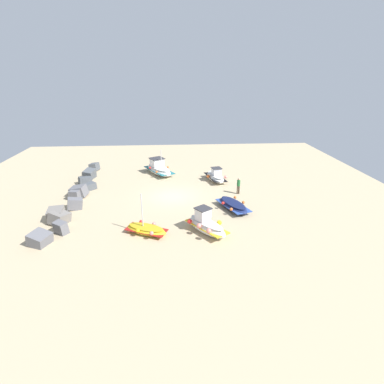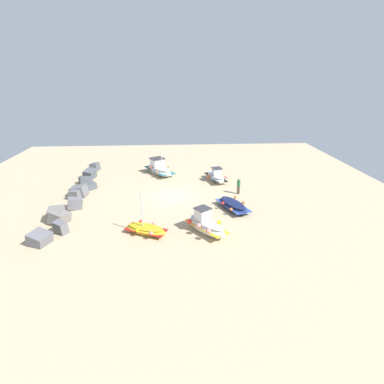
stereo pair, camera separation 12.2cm
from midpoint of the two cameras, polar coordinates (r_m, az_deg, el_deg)
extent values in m
plane|color=tan|center=(29.11, -3.69, -0.80)|extent=(44.97, 44.97, 0.00)
ellipsoid|color=white|center=(33.27, 4.30, 2.75)|extent=(3.83, 2.24, 0.84)
cube|color=black|center=(33.26, 4.30, 2.81)|extent=(3.69, 2.22, 0.15)
ellipsoid|color=beige|center=(33.17, 4.32, 3.27)|extent=(3.36, 1.94, 0.20)
cube|color=silver|center=(32.79, 4.51, 3.84)|extent=(1.03, 1.04, 0.74)
cube|color=#333338|center=(32.68, 4.53, 4.50)|extent=(1.20, 1.20, 0.06)
sphere|color=yellow|center=(34.24, 5.13, 3.67)|extent=(0.35, 0.35, 0.35)
sphere|color=orange|center=(32.91, 2.93, 2.98)|extent=(0.35, 0.35, 0.35)
sphere|color=#EA7F75|center=(32.77, 6.22, 2.85)|extent=(0.35, 0.35, 0.35)
ellipsoid|color=white|center=(22.46, 2.63, -6.59)|extent=(3.75, 3.22, 0.94)
cube|color=gold|center=(22.44, 2.63, -6.49)|extent=(3.64, 3.15, 0.12)
ellipsoid|color=beige|center=(22.29, 2.64, -5.74)|extent=(3.28, 2.81, 0.19)
cube|color=white|center=(22.35, 1.91, -4.18)|extent=(1.23, 1.24, 0.88)
cube|color=#333338|center=(22.15, 1.93, -3.08)|extent=(1.43, 1.44, 0.06)
sphere|color=#EA7F75|center=(21.15, 3.01, -7.30)|extent=(0.36, 0.36, 0.36)
sphere|color=yellow|center=(22.47, 4.99, -5.76)|extent=(0.36, 0.36, 0.36)
sphere|color=#EA7F75|center=(21.84, 1.15, -6.37)|extent=(0.36, 0.36, 0.36)
sphere|color=orange|center=(23.16, 3.18, -5.02)|extent=(0.36, 0.36, 0.36)
sphere|color=red|center=(22.57, -0.59, -5.54)|extent=(0.36, 0.36, 0.36)
ellipsoid|color=gold|center=(22.61, -8.73, -7.07)|extent=(2.46, 3.39, 0.67)
cube|color=maroon|center=(22.59, -8.74, -7.01)|extent=(2.41, 3.27, 0.13)
ellipsoid|color=gold|center=(22.49, -8.77, -6.52)|extent=(2.14, 2.97, 0.17)
cylinder|color=#B7B7BC|center=(22.03, -9.52, -3.36)|extent=(0.08, 0.08, 2.55)
sphere|color=red|center=(23.43, -9.69, -5.55)|extent=(0.29, 0.29, 0.29)
sphere|color=yellow|center=(22.13, -10.29, -7.14)|extent=(0.29, 0.29, 0.29)
sphere|color=#EA7F75|center=(22.89, -7.29, -5.98)|extent=(0.29, 0.29, 0.29)
sphere|color=#EA7F75|center=(21.59, -7.76, -7.68)|extent=(0.29, 0.29, 0.29)
ellipsoid|color=navy|center=(26.41, 7.59, -2.56)|extent=(3.96, 2.76, 0.73)
cube|color=#2D4C9E|center=(26.40, 7.59, -2.49)|extent=(3.83, 2.73, 0.11)
ellipsoid|color=#151E45|center=(26.30, 7.62, -1.99)|extent=(3.48, 2.41, 0.15)
sphere|color=orange|center=(25.17, 7.23, -3.24)|extent=(0.26, 0.26, 0.26)
sphere|color=orange|center=(26.51, 9.50, -1.93)|extent=(0.26, 0.26, 0.26)
sphere|color=red|center=(26.13, 5.71, -2.07)|extent=(0.26, 0.26, 0.26)
sphere|color=orange|center=(27.47, 7.96, -0.99)|extent=(0.26, 0.26, 0.26)
ellipsoid|color=white|center=(35.61, -6.30, 4.05)|extent=(4.83, 3.84, 0.94)
cube|color=#1E6670|center=(35.60, -6.30, 4.12)|extent=(4.69, 3.78, 0.13)
ellipsoid|color=beige|center=(35.50, -6.32, 4.63)|extent=(4.24, 3.36, 0.20)
cube|color=white|center=(35.74, -6.70, 5.57)|extent=(1.72, 1.73, 0.87)
cube|color=#333338|center=(35.61, -6.73, 6.29)|extent=(2.00, 2.01, 0.06)
cylinder|color=#B7B7BC|center=(34.67, -5.91, 6.19)|extent=(0.08, 0.08, 2.14)
sphere|color=orange|center=(34.08, -6.76, 3.77)|extent=(0.25, 0.25, 0.25)
sphere|color=orange|center=(35.62, -4.66, 4.67)|extent=(0.25, 0.25, 0.25)
sphere|color=red|center=(35.42, -8.00, 4.53)|extent=(0.25, 0.25, 0.25)
sphere|color=yellow|center=(36.97, -5.91, 5.21)|extent=(0.25, 0.25, 0.25)
cylinder|color=brown|center=(29.87, 8.69, 0.43)|extent=(0.14, 0.14, 0.83)
cylinder|color=brown|center=(29.81, 8.41, 0.40)|extent=(0.14, 0.14, 0.83)
cylinder|color=#236B33|center=(29.60, 8.63, 1.69)|extent=(0.32, 0.32, 0.57)
sphere|color=tan|center=(29.47, 8.67, 2.42)|extent=(0.22, 0.22, 0.22)
cube|color=slate|center=(23.43, -26.80, -7.89)|extent=(1.70, 1.72, 1.16)
cube|color=slate|center=(24.29, -23.54, -6.18)|extent=(1.15, 1.18, 1.02)
cube|color=slate|center=(25.90, -23.73, -4.49)|extent=(1.72, 1.78, 1.27)
cube|color=slate|center=(26.44, -24.23, -3.91)|extent=(1.40, 1.29, 1.28)
cube|color=slate|center=(28.12, -21.24, -2.08)|extent=(1.23, 1.54, 1.16)
cube|color=slate|center=(30.18, -21.25, -0.56)|extent=(0.88, 1.06, 0.92)
cube|color=slate|center=(30.85, -20.58, 0.12)|extent=(1.37, 1.69, 1.31)
cube|color=#4C5156|center=(32.35, -18.87, 0.97)|extent=(1.54, 1.57, 0.75)
cube|color=#4C5156|center=(34.07, -19.51, 2.03)|extent=(1.51, 1.58, 1.00)
cube|color=#4C5156|center=(35.68, -18.77, 3.17)|extent=(1.67, 1.39, 1.30)
cube|color=slate|center=(36.56, -19.16, 3.12)|extent=(1.21, 1.18, 0.61)
cube|color=#4C5156|center=(38.66, -17.94, 4.52)|extent=(1.36, 1.18, 1.04)
camera|label=1|loc=(0.06, -90.13, -0.05)|focal=28.41mm
camera|label=2|loc=(0.06, 89.87, 0.05)|focal=28.41mm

